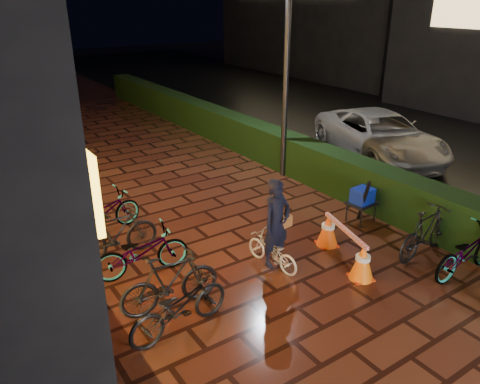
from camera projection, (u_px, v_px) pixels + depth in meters
ground at (350, 314)px, 7.17m from camera, size 80.00×80.00×0.00m
asphalt_road at (429, 141)px, 15.63m from camera, size 11.00×60.00×0.01m
hedge at (238, 132)px, 14.78m from camera, size 0.70×20.00×1.00m
van at (380, 135)px, 13.83m from camera, size 3.53×5.25×1.34m
lamp_post_hedge at (287, 60)px, 11.51m from camera, size 0.51×0.28×5.52m
lamp_post_sf at (43, 66)px, 9.30m from camera, size 0.55×0.26×5.83m
cyclist at (274, 236)px, 8.15m from camera, size 0.64×1.23×1.70m
traffic_barrier at (344, 244)px, 8.50m from camera, size 0.78×1.64×0.67m
cart_assembly at (362, 198)px, 9.88m from camera, size 0.62×0.64×1.09m
parked_bikes_storefront at (138, 253)px, 7.98m from camera, size 1.88×4.43×0.96m
parked_bikes_hedge at (469, 251)px, 8.01m from camera, size 1.75×2.31×0.96m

